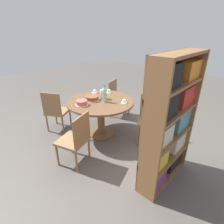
{
  "coord_description": "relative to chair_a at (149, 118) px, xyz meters",
  "views": [
    {
      "loc": [
        2.15,
        2.3,
        1.99
      ],
      "look_at": [
        0.0,
        0.3,
        0.6
      ],
      "focal_mm": 28.0,
      "sensor_mm": 36.0,
      "label": 1
    }
  ],
  "objects": [
    {
      "name": "ground_plane",
      "position": [
        0.5,
        -0.81,
        -0.47
      ],
      "size": [
        14.0,
        14.0,
        0.0
      ],
      "primitive_type": "plane",
      "color": "#56514C"
    },
    {
      "name": "dining_table",
      "position": [
        0.5,
        -0.81,
        0.12
      ],
      "size": [
        1.3,
        1.3,
        0.74
      ],
      "color": "brown",
      "rests_on": "ground_plane"
    },
    {
      "name": "chair_a",
      "position": [
        0.0,
        0.0,
        0.0
      ],
      "size": [
        0.57,
        0.57,
        0.89
      ],
      "rotation": [
        0.0,
        0.0,
        2.06
      ],
      "color": "olive",
      "rests_on": "ground_plane"
    },
    {
      "name": "chair_b",
      "position": [
        -0.39,
        -1.15,
        0.0
      ],
      "size": [
        0.52,
        0.52,
        0.89
      ],
      "rotation": [
        0.0,
        0.0,
        3.43
      ],
      "color": "olive",
      "rests_on": "ground_plane"
    },
    {
      "name": "chair_c",
      "position": [
        1.04,
        -1.61,
        0.0
      ],
      "size": [
        0.57,
        0.57,
        0.89
      ],
      "rotation": [
        0.0,
        0.0,
        5.23
      ],
      "color": "olive",
      "rests_on": "ground_plane"
    },
    {
      "name": "chair_d",
      "position": [
        1.39,
        -0.45,
        0.0
      ],
      "size": [
        0.53,
        0.53,
        0.89
      ],
      "rotation": [
        0.0,
        0.0,
        6.6
      ],
      "color": "olive",
      "rests_on": "ground_plane"
    },
    {
      "name": "bookshelf",
      "position": [
        0.72,
        0.69,
        0.4
      ],
      "size": [
        0.98,
        0.28,
        1.78
      ],
      "rotation": [
        0.0,
        0.0,
        3.14
      ],
      "color": "brown",
      "rests_on": "ground_plane"
    },
    {
      "name": "coffee_pot",
      "position": [
        0.41,
        -0.84,
        0.38
      ],
      "size": [
        0.11,
        0.11,
        0.22
      ],
      "color": "silver",
      "rests_on": "dining_table"
    },
    {
      "name": "water_bottle",
      "position": [
        0.5,
        -0.71,
        0.41
      ],
      "size": [
        0.08,
        0.08,
        0.33
      ],
      "color": "#99C6A3",
      "rests_on": "dining_table"
    },
    {
      "name": "cake_main",
      "position": [
        0.6,
        -0.95,
        0.32
      ],
      "size": [
        0.29,
        0.29,
        0.09
      ],
      "color": "silver",
      "rests_on": "dining_table"
    },
    {
      "name": "cake_second",
      "position": [
        0.89,
        -0.9,
        0.32
      ],
      "size": [
        0.23,
        0.23,
        0.09
      ],
      "color": "silver",
      "rests_on": "dining_table"
    },
    {
      "name": "cup_a",
      "position": [
        0.29,
        -0.4,
        0.3
      ],
      "size": [
        0.12,
        0.12,
        0.07
      ],
      "color": "white",
      "rests_on": "dining_table"
    },
    {
      "name": "cup_b",
      "position": [
        0.06,
        -1.01,
        0.3
      ],
      "size": [
        0.12,
        0.12,
        0.07
      ],
      "color": "white",
      "rests_on": "dining_table"
    },
    {
      "name": "cup_c",
      "position": [
        0.28,
        -1.23,
        0.3
      ],
      "size": [
        0.12,
        0.12,
        0.07
      ],
      "color": "white",
      "rests_on": "dining_table"
    }
  ]
}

